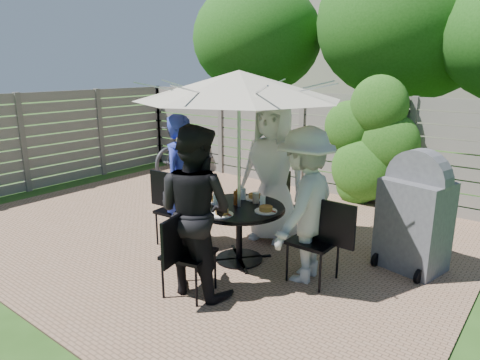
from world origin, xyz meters
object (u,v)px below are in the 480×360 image
Objects in this scene: person_back at (273,172)px; chair_front at (189,271)px; plate_back at (255,197)px; glass_left at (216,199)px; coffee_cup at (256,198)px; chair_back at (276,218)px; bbq_grill at (414,216)px; person_left at (184,183)px; glass_back at (243,194)px; umbrella at (239,86)px; chair_right at (314,257)px; patio_table at (239,223)px; bicycle at (193,150)px; plate_left at (214,199)px; person_front at (195,211)px; person_right at (304,206)px; syrup_jug at (237,198)px; chair_left at (178,223)px; plate_front at (222,213)px; glass_right at (263,202)px.

chair_front is at bearing -89.93° from person_back.
glass_left is at bearing -113.73° from plate_back.
person_back reaches higher than coffee_cup.
bbq_grill is (1.79, 0.11, 0.39)m from chair_back.
person_left is 0.78m from glass_back.
umbrella is 1.34× the size of person_back.
chair_right reaches higher than chair_front.
person_left is (-0.83, -0.08, 0.38)m from patio_table.
bicycle is (-3.61, 3.83, 0.25)m from chair_front.
plate_back is at bearing -7.52° from chair_front.
person_back is 7.28× the size of plate_left.
person_left is 1.85× the size of chair_front.
umbrella is 9.77× the size of plate_back.
person_front is 12.61× the size of glass_back.
person_right is at bearing -48.21° from chair_front.
umbrella is 9.77× the size of plate_left.
bbq_grill reaches higher than glass_left.
plate_back is at bearing 66.27° from glass_left.
person_back is 0.65m from coffee_cup.
coffee_cup is at bearing -106.77° from person_right.
coffee_cup is at bearing -8.24° from chair_right.
syrup_jug is (0.03, -0.92, 0.52)m from chair_back.
person_left is at bearing -142.23° from bbq_grill.
chair_left is at bearing -143.12° from bbq_grill.
plate_front is at bearing -74.95° from glass_back.
chair_front is 0.66× the size of bbq_grill.
syrup_jug is (-0.10, 0.40, 0.06)m from plate_front.
chair_right is 0.56× the size of person_right.
syrup_jug reaches higher than glass_right.
person_right is 0.59m from glass_right.
glass_right is at bearing -31.75° from bicycle.
chair_back is 1.13m from plate_left.
chair_right is (0.96, 0.09, -1.81)m from umbrella.
umbrella is 2.05m from chair_right.
person_right is at bearing -90.00° from person_left.
chair_left is 1.00× the size of chair_right.
person_right reaches higher than plate_back.
patio_table is 0.66× the size of person_front.
person_right is 1.20m from plate_left.
glass_back is (-0.05, -0.58, -0.18)m from person_back.
plate_left is at bearing -164.95° from glass_right.
patio_table is 0.30m from syrup_jug.
chair_back is 1.03m from glass_right.
person_back is 4.02m from bicycle.
syrup_jug is (-0.06, 0.04, -1.31)m from umbrella.
chair_left reaches higher than patio_table.
person_right is (-0.14, -0.01, 0.56)m from chair_right.
plate_back is (0.04, -0.47, -0.22)m from person_back.
coffee_cup is (0.08, 0.23, -1.33)m from umbrella.
person_front is at bearing 46.73° from chair_right.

